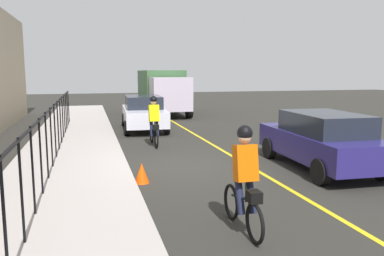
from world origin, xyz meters
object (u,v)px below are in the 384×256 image
(traffic_cone_near, at_px, (142,173))
(cyclist_lead, at_px, (154,121))
(patrol_sedan, at_px, (321,140))
(box_truck_background, at_px, (162,90))
(cyclist_follow, at_px, (245,180))
(parked_sedan_rear, at_px, (144,112))

(traffic_cone_near, bearing_deg, cyclist_lead, -13.10)
(cyclist_lead, xyz_separation_m, patrol_sedan, (-4.50, -3.94, -0.09))
(box_truck_background, bearing_deg, cyclist_follow, -6.07)
(cyclist_follow, relative_size, patrol_sedan, 0.41)
(cyclist_follow, xyz_separation_m, box_truck_background, (18.59, -2.13, 0.64))
(traffic_cone_near, bearing_deg, cyclist_follow, -159.47)
(cyclist_lead, distance_m, traffic_cone_near, 4.79)
(patrol_sedan, relative_size, parked_sedan_rear, 1.00)
(cyclist_lead, height_order, patrol_sedan, cyclist_lead)
(parked_sedan_rear, height_order, box_truck_background, box_truck_background)
(patrol_sedan, relative_size, traffic_cone_near, 9.02)
(parked_sedan_rear, xyz_separation_m, traffic_cone_near, (-8.75, 1.27, -0.58))
(box_truck_background, bearing_deg, parked_sedan_rear, -17.64)
(cyclist_lead, relative_size, parked_sedan_rear, 0.41)
(cyclist_follow, xyz_separation_m, traffic_cone_near, (3.37, 1.26, -0.66))
(parked_sedan_rear, relative_size, box_truck_background, 0.67)
(cyclist_lead, bearing_deg, traffic_cone_near, 167.08)
(patrol_sedan, bearing_deg, box_truck_background, 8.63)
(parked_sedan_rear, bearing_deg, cyclist_lead, 0.09)
(patrol_sedan, bearing_deg, cyclist_follow, 135.48)
(parked_sedan_rear, xyz_separation_m, box_truck_background, (6.47, -2.11, 0.73))
(parked_sedan_rear, bearing_deg, cyclist_follow, 2.80)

